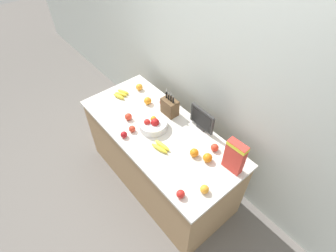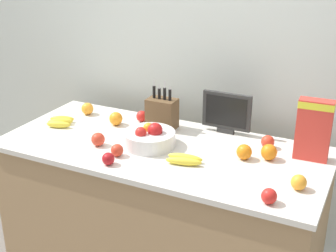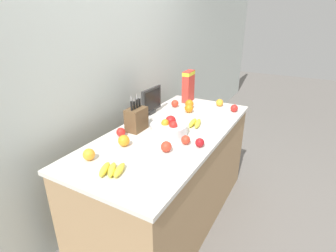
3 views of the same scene
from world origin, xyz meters
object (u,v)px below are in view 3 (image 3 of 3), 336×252
(apple_rear, at_px, (166,147))
(orange_front_center, at_px, (124,141))
(apple_rightmost, at_px, (175,104))
(knife_block, at_px, (136,119))
(apple_middle, at_px, (121,132))
(orange_by_cereal, at_px, (220,103))
(apple_front, at_px, (200,143))
(banana_bunch_left, at_px, (112,170))
(orange_mid_right, at_px, (89,154))
(orange_near_bowl, at_px, (189,104))
(small_monitor, at_px, (152,100))
(apple_by_knife_block, at_px, (186,140))
(fruit_bowl, at_px, (169,128))
(orange_front_right, at_px, (189,108))
(banana_bunch_right, at_px, (195,123))
(cereal_box, at_px, (188,85))
(apple_leftmost, at_px, (234,108))

(apple_rear, bearing_deg, orange_front_center, 103.53)
(apple_rightmost, bearing_deg, knife_block, 179.59)
(apple_middle, distance_m, orange_by_cereal, 1.13)
(apple_front, distance_m, apple_rightmost, 0.87)
(banana_bunch_left, height_order, orange_mid_right, orange_mid_right)
(apple_rightmost, relative_size, orange_near_bowl, 0.86)
(small_monitor, height_order, apple_by_knife_block, small_monitor)
(apple_middle, relative_size, orange_front_center, 0.85)
(knife_block, relative_size, apple_rightmost, 4.07)
(apple_front, xyz_separation_m, apple_rightmost, (0.67, 0.55, 0.00))
(orange_mid_right, bearing_deg, fruit_bowl, -23.25)
(orange_front_center, bearing_deg, orange_front_right, -7.31)
(apple_rightmost, bearing_deg, banana_bunch_right, -132.18)
(apple_rightmost, bearing_deg, apple_by_knife_block, -146.82)
(apple_rightmost, distance_m, orange_front_right, 0.20)
(orange_near_bowl, distance_m, orange_mid_right, 1.23)
(fruit_bowl, height_order, apple_rightmost, fruit_bowl)
(fruit_bowl, xyz_separation_m, apple_front, (-0.08, -0.29, -0.02))
(apple_by_knife_block, bearing_deg, small_monitor, 53.09)
(apple_middle, xyz_separation_m, orange_mid_right, (-0.38, -0.04, 0.00))
(cereal_box, distance_m, apple_leftmost, 0.55)
(small_monitor, distance_m, orange_mid_right, 0.92)
(small_monitor, distance_m, apple_rear, 0.75)
(apple_middle, relative_size, apple_by_knife_block, 1.03)
(fruit_bowl, distance_m, orange_front_right, 0.52)
(cereal_box, xyz_separation_m, apple_front, (-0.91, -0.52, -0.14))
(apple_rightmost, xyz_separation_m, apple_by_knife_block, (-0.69, -0.45, -0.00))
(cereal_box, relative_size, orange_front_right, 4.01)
(orange_by_cereal, bearing_deg, orange_front_right, 148.93)
(cereal_box, relative_size, apple_leftmost, 4.60)
(orange_mid_right, bearing_deg, apple_rear, -48.31)
(apple_leftmost, bearing_deg, apple_front, 179.64)
(banana_bunch_left, relative_size, banana_bunch_right, 0.96)
(orange_front_center, bearing_deg, small_monitor, 15.35)
(apple_by_knife_block, height_order, orange_by_cereal, orange_by_cereal)
(orange_mid_right, bearing_deg, orange_front_right, -9.35)
(orange_near_bowl, xyz_separation_m, orange_front_center, (-0.97, 0.06, -0.00))
(banana_bunch_right, distance_m, apple_front, 0.39)
(apple_middle, distance_m, orange_front_right, 0.77)
(apple_rear, relative_size, orange_near_bowl, 0.89)
(banana_bunch_left, height_order, orange_by_cereal, orange_by_cereal)
(orange_mid_right, bearing_deg, apple_leftmost, -22.40)
(orange_by_cereal, bearing_deg, cereal_box, 91.62)
(banana_bunch_left, distance_m, apple_rightmost, 1.25)
(orange_front_right, bearing_deg, cereal_box, 26.71)
(apple_middle, bearing_deg, knife_block, -12.09)
(apple_by_knife_block, bearing_deg, knife_block, 85.30)
(knife_block, height_order, orange_by_cereal, knife_block)
(orange_by_cereal, bearing_deg, orange_front_center, 165.53)
(apple_front, bearing_deg, apple_by_knife_block, 96.37)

